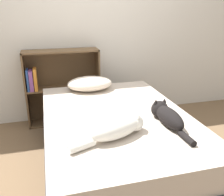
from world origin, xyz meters
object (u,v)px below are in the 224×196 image
Objects in this scene: bed at (116,141)px; cat_dark at (167,115)px; bookshelf at (60,86)px; pillow at (90,84)px; cat_light at (118,128)px.

cat_dark is (0.34, -0.28, 0.35)m from bed.
bookshelf is at bearing 25.59° from cat_dark.
pillow is 0.84× the size of cat_light.
cat_dark reaches higher than bed.
bed is 3.18× the size of cat_dark.
bookshelf is (-0.30, 0.45, -0.14)m from pillow.
bed is at bearing -81.94° from pillow.
cat_dark is (0.44, -1.00, -0.00)m from pillow.
cat_light reaches higher than pillow.
cat_light is (-0.10, -0.39, 0.35)m from bed.
pillow is at bearing 69.38° from cat_light.
cat_light is 0.46m from cat_dark.
bed is 0.81m from pillow.
pillow is 1.11m from cat_light.
cat_light is at bearing -78.91° from bookshelf.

